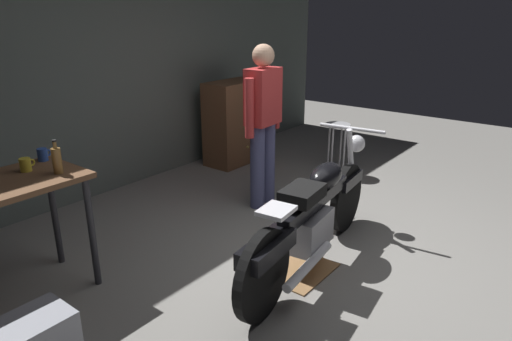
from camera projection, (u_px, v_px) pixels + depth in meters
name	position (u px, v px, depth m)	size (l,w,h in m)	color
ground_plane	(325.00, 259.00, 3.84)	(12.00, 12.00, 0.00)	gray
back_wall	(106.00, 52.00, 4.96)	(8.00, 0.12, 3.10)	#56605B
motorcycle	(314.00, 214.00, 3.62)	(2.18, 0.66, 1.00)	black
person_standing	(263.00, 120.00, 4.64)	(0.57, 0.25, 1.67)	#4B4E79
shop_stool	(337.00, 135.00, 5.72)	(0.32, 0.32, 0.64)	#B2B2B7
wooden_dresser	(234.00, 123.00, 6.13)	(0.80, 0.47, 1.10)	brown
drip_tray	(301.00, 271.00, 3.66)	(0.56, 0.40, 0.01)	olive
mug_blue_enamel	(43.00, 155.00, 3.44)	(0.11, 0.07, 0.10)	#2D51AD
mug_yellow_tall	(26.00, 165.00, 3.22)	(0.11, 0.08, 0.09)	yellow
bottle	(57.00, 160.00, 3.16)	(0.06, 0.06, 0.24)	olive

